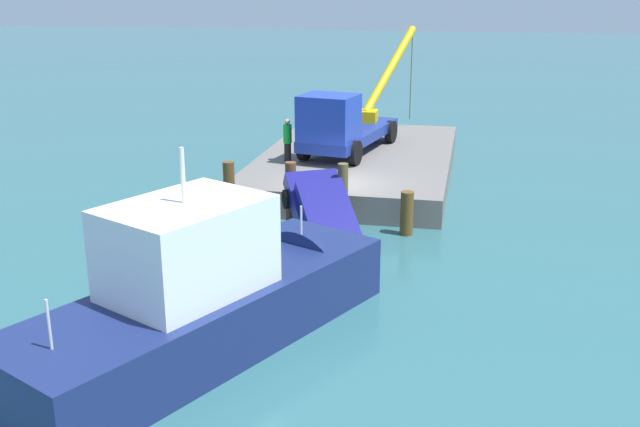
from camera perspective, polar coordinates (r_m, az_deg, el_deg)
The scene contains 10 objects.
ground at distance 27.03m, azimuth 1.14°, elevation 0.24°, with size 200.00×200.00×0.00m, color #2D6066.
dock at distance 31.90m, azimuth 2.91°, elevation 3.87°, with size 13.39×7.89×1.01m, color slate.
crane_truck at distance 30.99m, azimuth 1.84°, elevation 6.93°, with size 9.81×3.98×4.93m.
dock_worker at distance 29.96m, azimuth -2.52°, elevation 5.70°, with size 0.34×0.34×1.73m.
salvaged_car at distance 23.43m, azimuth 0.55°, elevation -0.93°, with size 4.43×3.61×3.08m.
moored_yacht at distance 18.05m, azimuth -5.85°, elevation -6.69°, with size 11.68×7.74×5.91m.
piling_near at distance 25.60m, azimuth -7.00°, elevation 1.63°, with size 0.39×0.39×2.16m, color brown.
piling_mid at distance 24.97m, azimuth -2.26°, elevation 1.46°, with size 0.37×0.37×2.26m, color brown.
piling_far at distance 24.64m, azimuth 1.77°, elevation 1.28°, with size 0.35×0.35×2.29m, color brown.
piling_end at distance 24.42m, azimuth 6.71°, elevation 0.01°, with size 0.43×0.43×1.47m, color brown.
Camera 1 is at (25.36, 4.75, 8.06)m, focal length 41.47 mm.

